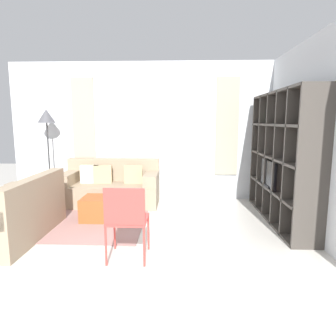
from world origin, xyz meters
The scene contains 10 objects.
ground_plane centered at (0.00, 0.00, 0.00)m, with size 16.00×16.00×0.00m, color beige.
wall_back centered at (0.00, 3.26, 1.36)m, with size 5.74×0.11×2.70m.
wall_right centered at (2.30, 1.61, 1.35)m, with size 0.07×4.42×2.70m, color silver.
area_rug centered at (-1.09, 1.67, 0.01)m, with size 2.08×1.73×0.01m, color gray.
shelving_unit centered at (2.10, 1.91, 1.00)m, with size 0.40×2.24×2.00m.
couch_main centered at (-0.81, 2.79, 0.31)m, with size 1.80×0.87×0.83m.
couch_side centered at (-1.71, 1.05, 0.30)m, with size 0.87×1.61×0.83m.
ottoman centered at (-0.75, 1.82, 0.19)m, with size 0.57×0.51×0.37m.
floor_lamp centered at (-2.05, 2.94, 1.54)m, with size 0.33×0.33×1.78m.
folding_chair centered at (-0.09, 0.42, 0.52)m, with size 0.44×0.46×0.86m.
Camera 1 is at (0.49, -2.73, 1.56)m, focal length 32.00 mm.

